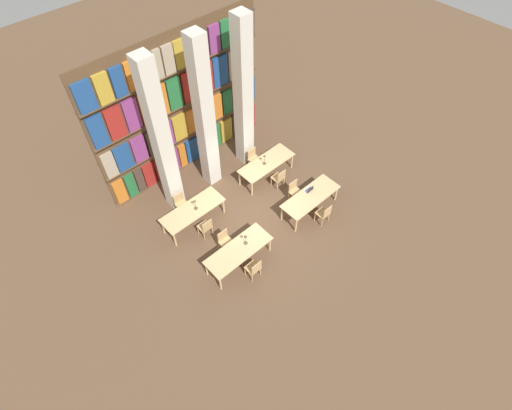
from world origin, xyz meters
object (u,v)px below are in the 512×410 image
at_px(chair_1, 225,241).
at_px(chair_4, 206,227).
at_px(pillar_left, 161,141).
at_px(chair_0, 254,268).
at_px(desk_lamp_0, 246,238).
at_px(reading_table_3, 266,164).
at_px(chair_6, 279,178).
at_px(laptop, 309,190).
at_px(reading_table_1, 310,198).
at_px(reading_table_0, 239,251).
at_px(chair_5, 181,203).
at_px(pillar_right, 243,97).
at_px(pillar_center, 205,118).
at_px(desk_lamp_2, 265,158).
at_px(reading_table_2, 193,211).
at_px(chair_3, 295,191).
at_px(chair_7, 254,158).
at_px(chair_2, 324,213).
at_px(desk_lamp_1, 195,203).

relative_size(chair_1, chair_4, 1.00).
relative_size(pillar_left, chair_0, 6.94).
distance_m(desk_lamp_0, reading_table_3, 3.76).
xyz_separation_m(pillar_left, chair_6, (3.38, -2.04, -2.54)).
xyz_separation_m(chair_0, laptop, (3.48, 0.91, 0.32)).
height_order(desk_lamp_0, reading_table_1, desk_lamp_0).
bearing_deg(chair_4, reading_table_0, -85.91).
bearing_deg(chair_1, pillar_left, -89.00).
relative_size(chair_4, chair_5, 1.00).
bearing_deg(chair_6, pillar_right, 87.90).
xyz_separation_m(desk_lamp_0, chair_5, (-0.45, 3.00, -0.57)).
bearing_deg(pillar_center, desk_lamp_2, -40.45).
height_order(chair_5, reading_table_3, chair_5).
bearing_deg(reading_table_2, chair_6, -12.83).
relative_size(pillar_left, laptop, 18.75).
relative_size(pillar_center, reading_table_1, 2.62).
distance_m(chair_3, chair_7, 2.29).
height_order(desk_lamp_0, chair_5, desk_lamp_0).
bearing_deg(desk_lamp_0, reading_table_0, -174.09).
bearing_deg(chair_3, pillar_right, -92.04).
height_order(chair_0, chair_2, same).
xyz_separation_m(reading_table_1, laptop, (0.14, 0.24, 0.11)).
relative_size(pillar_right, laptop, 18.75).
distance_m(chair_5, desk_lamp_2, 3.51).
bearing_deg(chair_1, desk_lamp_1, -89.86).
bearing_deg(laptop, chair_5, -38.07).
bearing_deg(chair_5, desk_lamp_0, 98.61).
bearing_deg(chair_1, chair_7, -145.97).
bearing_deg(chair_6, chair_5, 156.59).
relative_size(chair_5, chair_7, 1.00).
xyz_separation_m(reading_table_1, chair_7, (-0.01, 3.00, -0.21)).
xyz_separation_m(pillar_right, reading_table_2, (-3.52, -1.26, -2.33)).
bearing_deg(reading_table_2, pillar_left, 87.01).
xyz_separation_m(laptop, desk_lamp_2, (-0.25, 2.05, 0.27)).
bearing_deg(chair_3, chair_0, 22.88).
bearing_deg(chair_7, chair_1, 34.03).
relative_size(chair_3, chair_6, 1.00).
bearing_deg(chair_2, chair_5, 132.22).
bearing_deg(reading_table_1, desk_lamp_1, 145.40).
distance_m(chair_1, desk_lamp_2, 3.63).
relative_size(reading_table_1, chair_5, 2.65).
bearing_deg(reading_table_2, chair_4, -91.45).
height_order(reading_table_0, chair_4, chair_4).
height_order(chair_1, chair_4, same).
height_order(pillar_center, chair_6, pillar_center).
bearing_deg(desk_lamp_0, laptop, 2.95).
bearing_deg(chair_1, reading_table_0, 88.44).
bearing_deg(reading_table_0, reading_table_2, 92.38).
distance_m(chair_0, desk_lamp_0, 1.00).
distance_m(reading_table_0, desk_lamp_2, 3.97).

